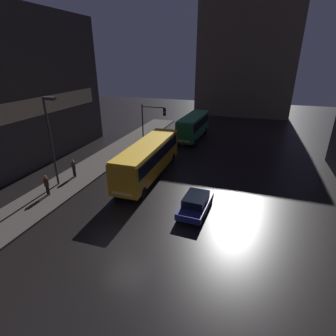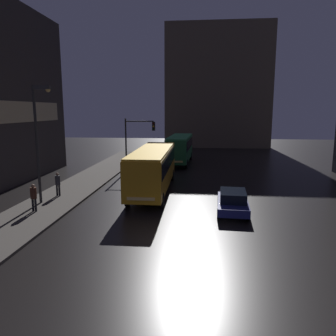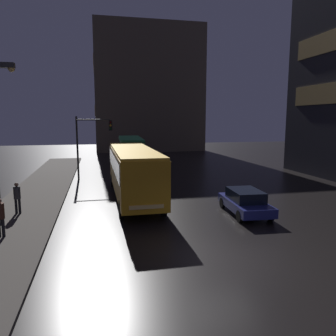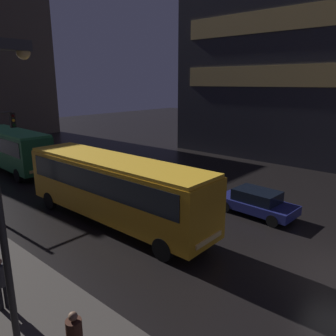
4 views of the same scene
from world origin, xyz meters
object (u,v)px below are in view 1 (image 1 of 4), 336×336
Objects in this scene: car_taxi at (196,203)px; pedestrian_mid at (46,183)px; bus_near at (148,156)px; bus_far at (193,125)px; traffic_light_main at (151,119)px; pedestrian_near at (74,167)px; street_lamp_sidewalk at (51,129)px.

car_taxi is 12.52m from pedestrian_mid.
car_taxi is at bearing 139.13° from bus_near.
traffic_light_main is (-4.13, -5.91, 1.74)m from bus_far.
car_taxi is at bearing -116.17° from pedestrian_mid.
pedestrian_near is (-7.96, -16.69, -0.88)m from bus_far.
bus_near reaches higher than bus_far.
bus_far is at bearing 55.03° from traffic_light_main.
car_taxi is 0.78× the size of traffic_light_main.
car_taxi is (5.81, -4.95, -1.38)m from bus_near.
car_taxi is at bearing -56.30° from traffic_light_main.
traffic_light_main reaches higher than bus_far.
pedestrian_near is 0.31× the size of traffic_light_main.
bus_near reaches higher than pedestrian_mid.
pedestrian_mid is at bearing 10.27° from car_taxi.
bus_near is 1.46× the size of street_lamp_sidewalk.
pedestrian_mid is (-7.83, -20.49, -0.87)m from bus_far.
bus_far is 2.16× the size of car_taxi.
bus_far is at bearing -73.03° from car_taxi.
bus_near is at bearing 87.56° from bus_far.
bus_near is 2.06× the size of traffic_light_main.
bus_near is 1.23× the size of bus_far.
bus_far is at bearing -154.70° from pedestrian_near.
street_lamp_sidewalk is at bearing 32.61° from bus_near.
bus_near is at bearing 162.31° from pedestrian_near.
street_lamp_sidewalk is at bearing 68.79° from bus_far.
traffic_light_main reaches higher than pedestrian_mid.
street_lamp_sidewalk reaches higher than traffic_light_main.
pedestrian_mid is at bearing -104.22° from traffic_light_main.
car_taxi is at bearing 106.11° from bus_far.
pedestrian_near is 11.74m from traffic_light_main.
bus_far is at bearing -53.97° from pedestrian_mid.
traffic_light_main is (-8.72, 13.08, 3.08)m from car_taxi.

